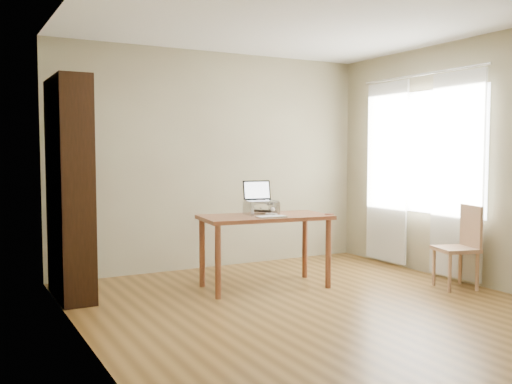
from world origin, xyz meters
The scene contains 10 objects.
room centered at (0.03, 0.01, 1.30)m, with size 4.04×4.54×2.64m.
bookshelf centered at (-1.83, 1.55, 1.05)m, with size 0.30×0.90×2.10m.
curtains centered at (1.92, 0.80, 1.17)m, with size 0.03×1.90×2.25m.
desk centered at (0.00, 1.01, 0.64)m, with size 1.38×0.81×0.75m.
laptop_stand centered at (0.00, 1.09, 0.83)m, with size 0.32×0.25×0.13m.
laptop centered at (0.00, 1.15, 0.94)m, with size 0.33×0.29×0.22m.
keyboard centered at (-0.05, 0.79, 0.76)m, with size 0.31×0.16×0.02m.
coaster centered at (0.63, 0.77, 0.75)m, with size 0.10×0.10×0.01m, color brown.
cat centered at (0.01, 1.12, 0.81)m, with size 0.24×0.48×0.15m.
chair centered at (1.76, 0.04, 0.46)m, with size 0.47×0.47×0.85m.
Camera 1 is at (-2.86, -4.06, 1.40)m, focal length 40.00 mm.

